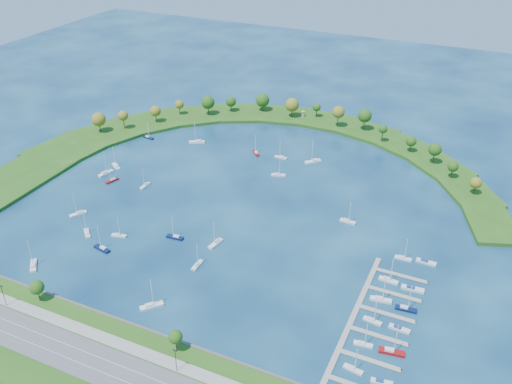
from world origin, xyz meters
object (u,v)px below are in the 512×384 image
at_px(moored_boat_6, 256,152).
at_px(moored_boat_12, 33,265).
at_px(docked_boat_7, 406,308).
at_px(docked_boat_6, 381,299).
at_px(docked_boat_10, 403,258).
at_px(moored_boat_18, 87,233).
at_px(docked_boat_9, 412,289).
at_px(docked_boat_1, 381,382).
at_px(moored_boat_5, 116,166).
at_px(moored_boat_10, 112,180).
at_px(moored_boat_15, 151,305).
at_px(docked_boat_11, 426,262).
at_px(moored_boat_8, 78,213).
at_px(moored_boat_0, 197,264).
at_px(moored_boat_3, 197,142).
at_px(moored_boat_13, 281,157).
at_px(docked_boat_4, 372,320).
at_px(docked_boat_8, 388,280).
at_px(moored_boat_7, 145,185).
at_px(docked_boat_5, 399,328).
at_px(moored_boat_14, 278,174).
at_px(docked_boat_2, 363,344).
at_px(moored_boat_9, 119,235).
at_px(docked_boat_3, 392,351).
at_px(moored_boat_16, 348,221).
at_px(dock_system, 372,321).
at_px(moored_boat_11, 102,248).
at_px(harbor_tower, 303,114).
at_px(moored_boat_4, 148,137).
at_px(moored_boat_1, 313,161).
at_px(moored_boat_19, 175,237).
at_px(docked_boat_0, 353,369).
at_px(moored_boat_2, 106,173).
at_px(moored_boat_17, 216,243).

bearing_deg(moored_boat_6, moored_boat_12, 122.29).
bearing_deg(moored_boat_6, docked_boat_7, -173.24).
xyz_separation_m(moored_boat_6, docked_boat_6, (103.03, -101.10, 0.03)).
bearing_deg(docked_boat_10, moored_boat_12, -155.46).
distance_m(moored_boat_18, docked_boat_9, 153.08).
bearing_deg(docked_boat_1, moored_boat_5, 144.03).
bearing_deg(moored_boat_10, docked_boat_1, 83.92).
bearing_deg(moored_boat_15, docked_boat_11, -10.00).
bearing_deg(moored_boat_8, moored_boat_0, 111.79).
distance_m(moored_boat_3, moored_boat_13, 57.41).
distance_m(docked_boat_4, docked_boat_11, 48.42).
bearing_deg(docked_boat_8, moored_boat_7, 174.12).
height_order(docked_boat_5, docked_boat_8, docked_boat_8).
height_order(moored_boat_3, docked_boat_11, moored_boat_3).
xyz_separation_m(moored_boat_5, moored_boat_14, (91.31, 30.58, -0.03)).
xyz_separation_m(moored_boat_7, docked_boat_2, (141.94, -65.17, -0.01)).
bearing_deg(docked_boat_10, moored_boat_9, -165.11).
relative_size(moored_boat_5, moored_boat_15, 0.93).
distance_m(moored_boat_6, docked_boat_3, 170.71).
bearing_deg(moored_boat_16, moored_boat_9, -145.36).
bearing_deg(dock_system, moored_boat_13, 126.79).
bearing_deg(moored_boat_8, moored_boat_11, 87.76).
bearing_deg(harbor_tower, moored_boat_12, -103.48).
height_order(harbor_tower, moored_boat_0, moored_boat_0).
xyz_separation_m(moored_boat_10, docked_boat_2, (162.24, -62.19, -0.03)).
bearing_deg(docked_boat_4, docked_boat_11, 82.73).
relative_size(docked_boat_2, docked_boat_5, 1.28).
relative_size(docked_boat_9, docked_boat_10, 0.86).
height_order(harbor_tower, docked_boat_6, docked_boat_6).
height_order(moored_boat_4, docked_boat_1, moored_boat_4).
bearing_deg(moored_boat_13, moored_boat_4, 5.79).
distance_m(moored_boat_13, docked_boat_5, 150.78).
xyz_separation_m(moored_boat_16, moored_boat_18, (-111.49, -63.02, -0.00)).
distance_m(moored_boat_1, docked_boat_9, 120.64).
xyz_separation_m(dock_system, moored_boat_14, (-79.20, 94.23, 0.56)).
bearing_deg(moored_boat_12, moored_boat_19, -87.17).
xyz_separation_m(docked_boat_9, docked_boat_11, (1.91, 21.06, -0.05)).
height_order(moored_boat_4, moored_boat_11, moored_boat_11).
bearing_deg(docked_boat_5, moored_boat_10, 167.87).
xyz_separation_m(moored_boat_3, docked_boat_11, (156.38, -65.94, -0.33)).
height_order(docked_boat_0, docked_boat_10, docked_boat_10).
distance_m(moored_boat_2, moored_boat_14, 99.75).
height_order(moored_boat_4, moored_boat_18, moored_boat_18).
relative_size(moored_boat_13, docked_boat_9, 1.19).
xyz_separation_m(harbor_tower, moored_boat_9, (-29.65, -172.10, -3.13)).
distance_m(moored_boat_6, docked_boat_2, 164.40).
bearing_deg(moored_boat_3, moored_boat_13, 154.85).
height_order(moored_boat_2, moored_boat_5, moored_boat_2).
distance_m(moored_boat_8, moored_boat_17, 76.40).
relative_size(moored_boat_3, docked_boat_7, 1.16).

